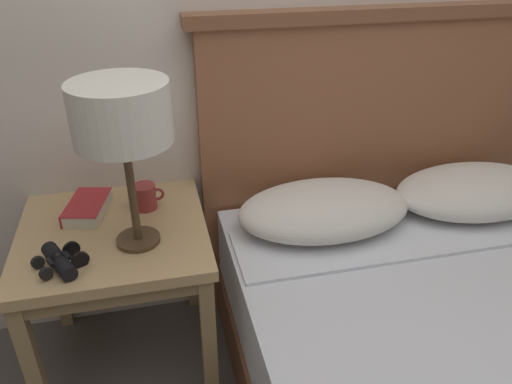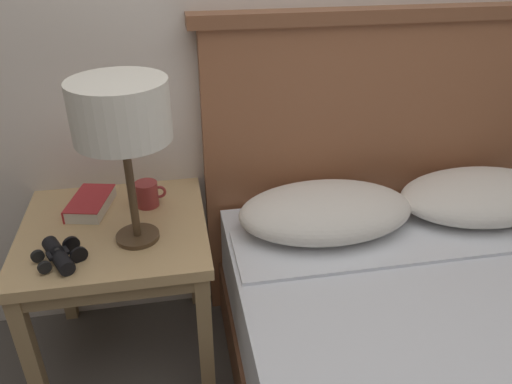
{
  "view_description": "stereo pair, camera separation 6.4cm",
  "coord_description": "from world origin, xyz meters",
  "px_view_note": "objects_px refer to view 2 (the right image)",
  "views": [
    {
      "loc": [
        -0.46,
        -0.78,
        1.44
      ],
      "look_at": [
        -0.16,
        0.55,
        0.68
      ],
      "focal_mm": 35.0,
      "sensor_mm": 36.0,
      "label": 1
    },
    {
      "loc": [
        -0.4,
        -0.79,
        1.44
      ],
      "look_at": [
        -0.16,
        0.55,
        0.68
      ],
      "focal_mm": 35.0,
      "sensor_mm": 36.0,
      "label": 2
    }
  ],
  "objects_px": {
    "book_on_nightstand": "(90,203)",
    "binoculars_pair": "(59,255)",
    "coffee_mug": "(147,194)",
    "table_lamp": "(121,114)",
    "nightstand": "(117,244)"
  },
  "relations": [
    {
      "from": "nightstand",
      "to": "book_on_nightstand",
      "type": "distance_m",
      "value": 0.17
    },
    {
      "from": "table_lamp",
      "to": "coffee_mug",
      "type": "bearing_deg",
      "value": 81.01
    },
    {
      "from": "book_on_nightstand",
      "to": "binoculars_pair",
      "type": "distance_m",
      "value": 0.29
    },
    {
      "from": "book_on_nightstand",
      "to": "coffee_mug",
      "type": "xyz_separation_m",
      "value": [
        0.19,
        -0.01,
        0.02
      ]
    },
    {
      "from": "book_on_nightstand",
      "to": "table_lamp",
      "type": "bearing_deg",
      "value": -52.2
    },
    {
      "from": "binoculars_pair",
      "to": "coffee_mug",
      "type": "height_order",
      "value": "coffee_mug"
    },
    {
      "from": "table_lamp",
      "to": "book_on_nightstand",
      "type": "xyz_separation_m",
      "value": [
        -0.16,
        0.21,
        -0.38
      ]
    },
    {
      "from": "binoculars_pair",
      "to": "nightstand",
      "type": "bearing_deg",
      "value": 51.96
    },
    {
      "from": "nightstand",
      "to": "coffee_mug",
      "type": "height_order",
      "value": "coffee_mug"
    },
    {
      "from": "book_on_nightstand",
      "to": "binoculars_pair",
      "type": "xyz_separation_m",
      "value": [
        -0.05,
        -0.28,
        0.0
      ]
    },
    {
      "from": "nightstand",
      "to": "table_lamp",
      "type": "distance_m",
      "value": 0.49
    },
    {
      "from": "book_on_nightstand",
      "to": "binoculars_pair",
      "type": "relative_size",
      "value": 1.35
    },
    {
      "from": "coffee_mug",
      "to": "table_lamp",
      "type": "bearing_deg",
      "value": -98.99
    },
    {
      "from": "nightstand",
      "to": "book_on_nightstand",
      "type": "height_order",
      "value": "book_on_nightstand"
    },
    {
      "from": "table_lamp",
      "to": "binoculars_pair",
      "type": "distance_m",
      "value": 0.44
    }
  ]
}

